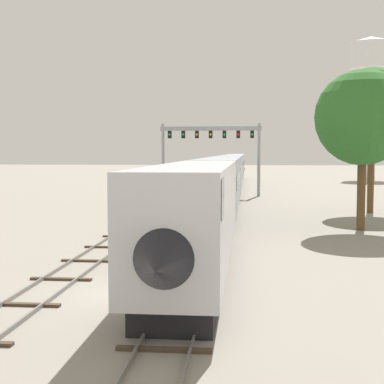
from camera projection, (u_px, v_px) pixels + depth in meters
ground_plane at (134, 294)px, 21.51m from camera, size 400.00×400.00×0.00m
track_main at (232, 189)px, 80.88m from camera, size 2.60×200.00×0.16m
track_near at (176, 200)px, 61.56m from camera, size 2.60×160.00×0.16m
passenger_train at (229, 175)px, 65.62m from camera, size 3.04×102.35×4.80m
signal_gantry at (211, 143)px, 68.37m from camera, size 12.10×0.49×8.64m
water_tower at (370, 71)px, 115.25m from camera, size 8.37×8.37×28.26m
trackside_tree_left at (372, 108)px, 49.28m from camera, size 6.84×6.84×12.53m
trackside_tree_mid at (363, 118)px, 38.47m from camera, size 6.44×6.44×10.84m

